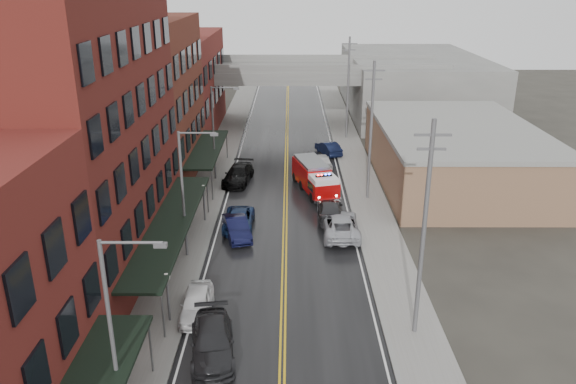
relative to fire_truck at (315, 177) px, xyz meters
name	(u,v)px	position (x,y,z in m)	size (l,w,h in m)	color
road	(285,222)	(-2.64, -6.81, -1.42)	(11.00, 160.00, 0.02)	black
sidewalk_left	(194,221)	(-9.94, -6.81, -1.36)	(3.00, 160.00, 0.15)	slate
sidewalk_right	(377,221)	(4.66, -6.81, -1.36)	(3.00, 160.00, 0.15)	slate
curb_left	(214,221)	(-8.29, -6.81, -1.36)	(0.30, 160.00, 0.15)	gray
curb_right	(356,221)	(3.01, -6.81, -1.36)	(0.30, 160.00, 0.15)	gray
brick_building_b	(72,135)	(-15.94, -13.81, 7.57)	(9.00, 20.00, 18.00)	#5B1B18
brick_building_c	(143,102)	(-15.94, 3.69, 6.07)	(9.00, 15.00, 15.00)	brown
brick_building_far	(179,84)	(-15.94, 21.19, 4.57)	(9.00, 20.00, 12.00)	maroon
tan_building	(454,155)	(13.36, 3.19, 1.07)	(14.00, 22.00, 5.00)	brown
right_far_block	(412,84)	(15.36, 33.19, 2.57)	(18.00, 30.00, 8.00)	slate
awning_1	(171,223)	(-10.13, -13.81, 1.56)	(2.60, 18.00, 3.09)	black
awning_2	(208,149)	(-10.13, 3.69, 1.55)	(2.60, 13.00, 3.09)	black
globe_lamp_1	(167,286)	(-9.04, -20.81, 0.88)	(0.44, 0.44, 3.12)	#59595B
globe_lamp_2	(204,195)	(-9.04, -6.81, 0.88)	(0.44, 0.44, 3.12)	#59595B
street_lamp_0	(117,326)	(-9.19, -28.81, 3.76)	(2.64, 0.22, 9.00)	#59595B
street_lamp_1	(186,187)	(-9.19, -12.81, 3.76)	(2.64, 0.22, 9.00)	#59595B
street_lamp_2	(216,127)	(-9.19, 3.19, 3.76)	(2.64, 0.22, 9.00)	#59595B
utility_pole_0	(424,228)	(4.56, -21.81, 4.88)	(1.80, 0.24, 12.00)	#59595B
utility_pole_1	(371,129)	(4.56, -1.81, 4.88)	(1.80, 0.24, 12.00)	#59595B
utility_pole_2	(348,86)	(4.56, 18.19, 4.88)	(1.80, 0.24, 12.00)	#59595B
overpass	(287,79)	(-2.64, 25.19, 4.56)	(40.00, 10.00, 7.50)	slate
fire_truck	(315,177)	(0.00, 0.00, 0.00)	(4.35, 7.58, 2.64)	#960607
parked_car_left_3	(212,341)	(-6.24, -23.68, -0.65)	(2.19, 5.38, 1.56)	black
parked_car_left_4	(197,303)	(-7.61, -20.01, -0.69)	(1.76, 4.37, 1.49)	white
parked_car_left_5	(237,228)	(-6.24, -9.61, -0.69)	(1.57, 4.52, 1.49)	black
parked_car_left_6	(239,220)	(-6.24, -8.01, -0.76)	(2.24, 4.86, 1.35)	navy
parked_car_left_7	(238,175)	(-7.16, 2.39, -0.62)	(2.26, 5.57, 1.62)	black
parked_car_right_0	(340,225)	(1.56, -9.13, -0.62)	(2.68, 5.81, 1.62)	#AEAFB6
parked_car_right_1	(330,211)	(0.96, -6.24, -0.69)	(2.08, 5.12, 1.48)	#2A2A2D
parked_car_right_2	(321,161)	(0.96, 6.91, -0.68)	(1.76, 4.39, 1.49)	silver
parked_car_right_3	(328,148)	(1.97, 11.60, -0.71)	(1.53, 4.40, 1.45)	black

